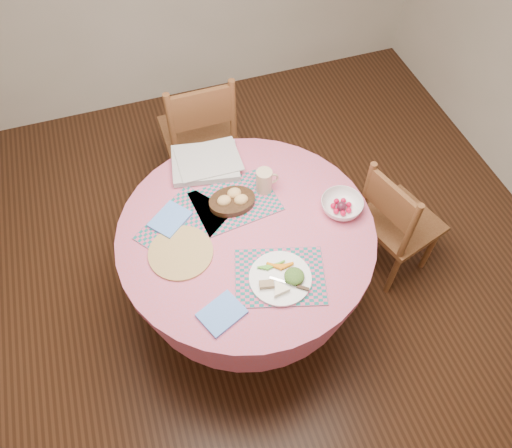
{
  "coord_description": "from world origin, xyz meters",
  "views": [
    {
      "loc": [
        -0.39,
        -1.31,
        2.69
      ],
      "look_at": [
        0.05,
        0.0,
        0.78
      ],
      "focal_mm": 35.0,
      "sensor_mm": 36.0,
      "label": 1
    }
  ],
  "objects_px": {
    "chair_back": "(200,133)",
    "dinner_plate": "(282,278)",
    "dining_table": "(247,252)",
    "bread_bowl": "(232,200)",
    "fruit_bowl": "(342,206)",
    "latte_mug": "(265,181)",
    "chair_right": "(396,222)",
    "wicker_trivet": "(181,253)"
  },
  "relations": [
    {
      "from": "chair_back",
      "to": "dinner_plate",
      "type": "relative_size",
      "value": 3.44
    },
    {
      "from": "dining_table",
      "to": "dinner_plate",
      "type": "distance_m",
      "value": 0.38
    },
    {
      "from": "bread_bowl",
      "to": "fruit_bowl",
      "type": "bearing_deg",
      "value": -21.92
    },
    {
      "from": "dining_table",
      "to": "chair_back",
      "type": "xyz_separation_m",
      "value": [
        0.0,
        0.97,
        -0.06
      ]
    },
    {
      "from": "latte_mug",
      "to": "fruit_bowl",
      "type": "bearing_deg",
      "value": -36.88
    },
    {
      "from": "dining_table",
      "to": "chair_back",
      "type": "relative_size",
      "value": 1.29
    },
    {
      "from": "chair_right",
      "to": "fruit_bowl",
      "type": "height_order",
      "value": "chair_right"
    },
    {
      "from": "chair_back",
      "to": "latte_mug",
      "type": "xyz_separation_m",
      "value": [
        0.16,
        -0.76,
        0.32
      ]
    },
    {
      "from": "bread_bowl",
      "to": "chair_back",
      "type": "bearing_deg",
      "value": 88.66
    },
    {
      "from": "dining_table",
      "to": "dinner_plate",
      "type": "bearing_deg",
      "value": -77.32
    },
    {
      "from": "bread_bowl",
      "to": "latte_mug",
      "type": "relative_size",
      "value": 1.78
    },
    {
      "from": "chair_right",
      "to": "bread_bowl",
      "type": "xyz_separation_m",
      "value": [
        -0.89,
        0.17,
        0.34
      ]
    },
    {
      "from": "dining_table",
      "to": "fruit_bowl",
      "type": "relative_size",
      "value": 5.73
    },
    {
      "from": "chair_back",
      "to": "fruit_bowl",
      "type": "xyz_separation_m",
      "value": [
        0.48,
        -1.0,
        0.28
      ]
    },
    {
      "from": "chair_back",
      "to": "fruit_bowl",
      "type": "height_order",
      "value": "chair_back"
    },
    {
      "from": "dining_table",
      "to": "fruit_bowl",
      "type": "distance_m",
      "value": 0.53
    },
    {
      "from": "dinner_plate",
      "to": "latte_mug",
      "type": "height_order",
      "value": "latte_mug"
    },
    {
      "from": "dinner_plate",
      "to": "bread_bowl",
      "type": "relative_size",
      "value": 1.21
    },
    {
      "from": "latte_mug",
      "to": "bread_bowl",
      "type": "bearing_deg",
      "value": -168.19
    },
    {
      "from": "chair_back",
      "to": "dining_table",
      "type": "bearing_deg",
      "value": 89.36
    },
    {
      "from": "latte_mug",
      "to": "fruit_bowl",
      "type": "distance_m",
      "value": 0.4
    },
    {
      "from": "chair_back",
      "to": "fruit_bowl",
      "type": "relative_size",
      "value": 4.43
    },
    {
      "from": "dining_table",
      "to": "chair_right",
      "type": "relative_size",
      "value": 1.46
    },
    {
      "from": "wicker_trivet",
      "to": "dinner_plate",
      "type": "bearing_deg",
      "value": -35.42
    },
    {
      "from": "bread_bowl",
      "to": "fruit_bowl",
      "type": "xyz_separation_m",
      "value": [
        0.49,
        -0.2,
        -0.0
      ]
    },
    {
      "from": "fruit_bowl",
      "to": "chair_back",
      "type": "bearing_deg",
      "value": 115.53
    },
    {
      "from": "dinner_plate",
      "to": "bread_bowl",
      "type": "height_order",
      "value": "bread_bowl"
    },
    {
      "from": "chair_back",
      "to": "latte_mug",
      "type": "relative_size",
      "value": 7.39
    },
    {
      "from": "chair_back",
      "to": "bread_bowl",
      "type": "relative_size",
      "value": 4.16
    },
    {
      "from": "chair_back",
      "to": "wicker_trivet",
      "type": "relative_size",
      "value": 3.19
    },
    {
      "from": "wicker_trivet",
      "to": "dining_table",
      "type": "bearing_deg",
      "value": 5.03
    },
    {
      "from": "dinner_plate",
      "to": "dining_table",
      "type": "bearing_deg",
      "value": 102.68
    },
    {
      "from": "wicker_trivet",
      "to": "bread_bowl",
      "type": "distance_m",
      "value": 0.37
    },
    {
      "from": "chair_back",
      "to": "wicker_trivet",
      "type": "distance_m",
      "value": 1.08
    },
    {
      "from": "dining_table",
      "to": "wicker_trivet",
      "type": "relative_size",
      "value": 4.13
    },
    {
      "from": "fruit_bowl",
      "to": "wicker_trivet",
      "type": "bearing_deg",
      "value": -179.93
    },
    {
      "from": "chair_right",
      "to": "dinner_plate",
      "type": "xyz_separation_m",
      "value": [
        -0.8,
        -0.31,
        0.33
      ]
    },
    {
      "from": "chair_right",
      "to": "wicker_trivet",
      "type": "height_order",
      "value": "chair_right"
    },
    {
      "from": "bread_bowl",
      "to": "fruit_bowl",
      "type": "height_order",
      "value": "bread_bowl"
    },
    {
      "from": "dining_table",
      "to": "fruit_bowl",
      "type": "height_order",
      "value": "fruit_bowl"
    },
    {
      "from": "dinner_plate",
      "to": "chair_back",
      "type": "bearing_deg",
      "value": 92.94
    },
    {
      "from": "dining_table",
      "to": "bread_bowl",
      "type": "distance_m",
      "value": 0.28
    }
  ]
}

